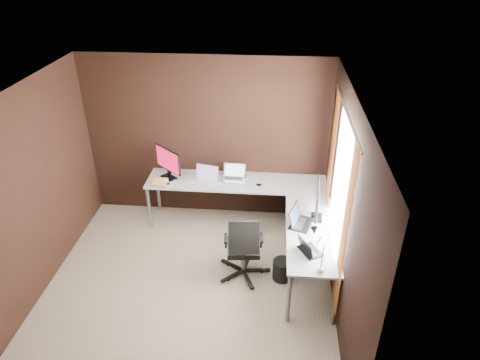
{
  "coord_description": "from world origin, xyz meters",
  "views": [
    {
      "loc": [
        0.99,
        -3.92,
        3.9
      ],
      "look_at": [
        0.57,
        0.95,
        1.07
      ],
      "focal_mm": 32.0,
      "sensor_mm": 36.0,
      "label": 1
    }
  ],
  "objects_px": {
    "laptop_white": "(206,178)",
    "laptop_black_small": "(308,249)",
    "wastebasket": "(282,270)",
    "book_stack": "(160,182)",
    "laptop_silver": "(234,176)",
    "monitor_left": "(168,162)",
    "laptop_black_big": "(299,220)",
    "desk_lamp": "(317,243)",
    "monitor_right": "(317,200)",
    "office_chair": "(243,258)",
    "drawer_pedestal": "(300,222)"
  },
  "relations": [
    {
      "from": "laptop_white",
      "to": "desk_lamp",
      "type": "relative_size",
      "value": 0.75
    },
    {
      "from": "laptop_white",
      "to": "office_chair",
      "type": "height_order",
      "value": "laptop_white"
    },
    {
      "from": "drawer_pedestal",
      "to": "laptop_black_big",
      "type": "height_order",
      "value": "laptop_black_big"
    },
    {
      "from": "monitor_left",
      "to": "laptop_black_small",
      "type": "xyz_separation_m",
      "value": [
        1.98,
        -1.57,
        -0.22
      ]
    },
    {
      "from": "wastebasket",
      "to": "office_chair",
      "type": "bearing_deg",
      "value": 177.28
    },
    {
      "from": "drawer_pedestal",
      "to": "laptop_white",
      "type": "relative_size",
      "value": 1.55
    },
    {
      "from": "monitor_right",
      "to": "laptop_black_small",
      "type": "distance_m",
      "value": 0.74
    },
    {
      "from": "laptop_black_big",
      "to": "laptop_black_small",
      "type": "xyz_separation_m",
      "value": [
        0.09,
        -0.55,
        -0.01
      ]
    },
    {
      "from": "monitor_right",
      "to": "laptop_black_small",
      "type": "xyz_separation_m",
      "value": [
        -0.12,
        -0.7,
        -0.23
      ]
    },
    {
      "from": "book_stack",
      "to": "office_chair",
      "type": "relative_size",
      "value": 0.26
    },
    {
      "from": "office_chair",
      "to": "laptop_white",
      "type": "bearing_deg",
      "value": 113.89
    },
    {
      "from": "drawer_pedestal",
      "to": "office_chair",
      "type": "height_order",
      "value": "office_chair"
    },
    {
      "from": "office_chair",
      "to": "wastebasket",
      "type": "bearing_deg",
      "value": -8.55
    },
    {
      "from": "laptop_black_big",
      "to": "monitor_right",
      "type": "bearing_deg",
      "value": -37.07
    },
    {
      "from": "drawer_pedestal",
      "to": "book_stack",
      "type": "height_order",
      "value": "book_stack"
    },
    {
      "from": "drawer_pedestal",
      "to": "laptop_black_small",
      "type": "distance_m",
      "value": 1.28
    },
    {
      "from": "laptop_silver",
      "to": "desk_lamp",
      "type": "height_order",
      "value": "desk_lamp"
    },
    {
      "from": "monitor_right",
      "to": "laptop_white",
      "type": "distance_m",
      "value": 1.76
    },
    {
      "from": "laptop_silver",
      "to": "wastebasket",
      "type": "xyz_separation_m",
      "value": [
        0.74,
        -1.26,
        -0.64
      ]
    },
    {
      "from": "laptop_white",
      "to": "desk_lamp",
      "type": "xyz_separation_m",
      "value": [
        1.47,
        -1.75,
        0.27
      ]
    },
    {
      "from": "laptop_black_small",
      "to": "desk_lamp",
      "type": "bearing_deg",
      "value": 162.58
    },
    {
      "from": "laptop_white",
      "to": "office_chair",
      "type": "xyz_separation_m",
      "value": [
        0.65,
        -1.14,
        -0.5
      ]
    },
    {
      "from": "laptop_silver",
      "to": "office_chair",
      "type": "distance_m",
      "value": 1.36
    },
    {
      "from": "laptop_white",
      "to": "laptop_black_big",
      "type": "xyz_separation_m",
      "value": [
        1.33,
        -0.95,
        0.0
      ]
    },
    {
      "from": "book_stack",
      "to": "wastebasket",
      "type": "bearing_deg",
      "value": -29.27
    },
    {
      "from": "office_chair",
      "to": "desk_lamp",
      "type": "bearing_deg",
      "value": -42.24
    },
    {
      "from": "laptop_white",
      "to": "monitor_left",
      "type": "bearing_deg",
      "value": -174.47
    },
    {
      "from": "laptop_black_small",
      "to": "office_chair",
      "type": "distance_m",
      "value": 0.99
    },
    {
      "from": "laptop_silver",
      "to": "laptop_black_small",
      "type": "height_order",
      "value": "laptop_silver"
    },
    {
      "from": "desk_lamp",
      "to": "book_stack",
      "type": "bearing_deg",
      "value": 128.52
    },
    {
      "from": "laptop_black_big",
      "to": "desk_lamp",
      "type": "bearing_deg",
      "value": -150.94
    },
    {
      "from": "laptop_silver",
      "to": "laptop_black_small",
      "type": "xyz_separation_m",
      "value": [
        1.01,
        -1.6,
        -0.01
      ]
    },
    {
      "from": "monitor_right",
      "to": "laptop_white",
      "type": "bearing_deg",
      "value": 67.3
    },
    {
      "from": "laptop_white",
      "to": "laptop_black_small",
      "type": "xyz_separation_m",
      "value": [
        1.42,
        -1.5,
        -0.01
      ]
    },
    {
      "from": "drawer_pedestal",
      "to": "office_chair",
      "type": "distance_m",
      "value": 1.12
    },
    {
      "from": "laptop_silver",
      "to": "monitor_right",
      "type": "bearing_deg",
      "value": -34.6
    },
    {
      "from": "laptop_silver",
      "to": "laptop_white",
      "type": "bearing_deg",
      "value": -162.02
    },
    {
      "from": "monitor_left",
      "to": "desk_lamp",
      "type": "bearing_deg",
      "value": -1.51
    },
    {
      "from": "laptop_silver",
      "to": "laptop_black_small",
      "type": "bearing_deg",
      "value": -53.73
    },
    {
      "from": "laptop_black_big",
      "to": "laptop_black_small",
      "type": "distance_m",
      "value": 0.56
    },
    {
      "from": "wastebasket",
      "to": "monitor_right",
      "type": "bearing_deg",
      "value": 42.1
    },
    {
      "from": "laptop_white",
      "to": "laptop_black_small",
      "type": "bearing_deg",
      "value": -34.0
    },
    {
      "from": "monitor_right",
      "to": "office_chair",
      "type": "height_order",
      "value": "monitor_right"
    },
    {
      "from": "laptop_white",
      "to": "book_stack",
      "type": "bearing_deg",
      "value": -154.48
    },
    {
      "from": "drawer_pedestal",
      "to": "monitor_right",
      "type": "distance_m",
      "value": 0.87
    },
    {
      "from": "wastebasket",
      "to": "laptop_white",
      "type": "bearing_deg",
      "value": 134.78
    },
    {
      "from": "book_stack",
      "to": "office_chair",
      "type": "bearing_deg",
      "value": -37.19
    },
    {
      "from": "monitor_left",
      "to": "laptop_black_big",
      "type": "height_order",
      "value": "monitor_left"
    },
    {
      "from": "wastebasket",
      "to": "book_stack",
      "type": "bearing_deg",
      "value": 150.73
    },
    {
      "from": "laptop_black_small",
      "to": "office_chair",
      "type": "bearing_deg",
      "value": 35.02
    }
  ]
}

